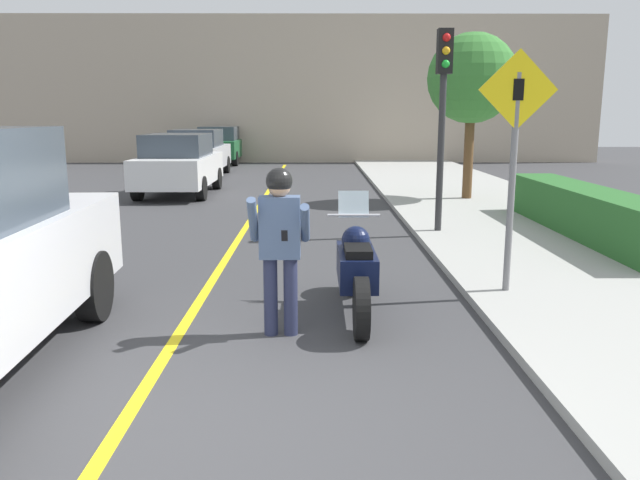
% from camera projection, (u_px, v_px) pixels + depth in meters
% --- Properties ---
extents(ground_plane, '(80.00, 80.00, 0.00)m').
position_uv_depth(ground_plane, '(201.00, 437.00, 4.30)').
color(ground_plane, '#38383A').
extents(sidewalk_curb, '(4.40, 44.00, 0.10)m').
position_uv_depth(sidewalk_curb, '(618.00, 279.00, 8.25)').
color(sidewalk_curb, '#9E9E99').
rests_on(sidewalk_curb, ground).
extents(road_center_line, '(0.12, 36.00, 0.01)m').
position_uv_depth(road_center_line, '(231.00, 251.00, 10.18)').
color(road_center_line, yellow).
rests_on(road_center_line, ground).
extents(building_backdrop, '(28.00, 1.20, 6.66)m').
position_uv_depth(building_backdrop, '(299.00, 90.00, 29.14)').
color(building_backdrop, '#B2A38E').
rests_on(building_backdrop, ground).
extents(motorcycle, '(0.62, 2.26, 1.30)m').
position_uv_depth(motorcycle, '(356.00, 269.00, 6.90)').
color(motorcycle, black).
rests_on(motorcycle, ground).
extents(person_biker, '(0.59, 0.47, 1.69)m').
position_uv_depth(person_biker, '(280.00, 235.00, 6.11)').
color(person_biker, '#282D4C').
rests_on(person_biker, ground).
extents(crossing_sign, '(0.91, 0.08, 2.81)m').
position_uv_depth(crossing_sign, '(514.00, 149.00, 7.21)').
color(crossing_sign, slate).
rests_on(crossing_sign, sidewalk_curb).
extents(traffic_light, '(0.26, 0.30, 3.55)m').
position_uv_depth(traffic_light, '(443.00, 92.00, 10.96)').
color(traffic_light, '#2D2D30').
rests_on(traffic_light, sidewalk_curb).
extents(hedge_row, '(0.90, 5.92, 0.81)m').
position_uv_depth(hedge_row, '(587.00, 212.00, 11.03)').
color(hedge_row, '#286028').
rests_on(hedge_row, sidewalk_curb).
extents(street_tree, '(2.20, 2.20, 4.08)m').
position_uv_depth(street_tree, '(472.00, 79.00, 15.35)').
color(street_tree, brown).
rests_on(street_tree, sidewalk_curb).
extents(parked_car_white, '(1.88, 4.20, 1.68)m').
position_uv_depth(parked_car_white, '(179.00, 164.00, 17.25)').
color(parked_car_white, black).
rests_on(parked_car_white, ground).
extents(parked_car_silver, '(1.88, 4.20, 1.68)m').
position_uv_depth(parked_car_silver, '(198.00, 153.00, 22.49)').
color(parked_car_silver, black).
rests_on(parked_car_silver, ground).
extents(parked_car_green, '(1.88, 4.20, 1.68)m').
position_uv_depth(parked_car_green, '(220.00, 145.00, 28.31)').
color(parked_car_green, black).
rests_on(parked_car_green, ground).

